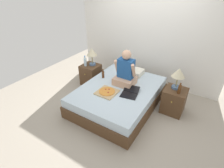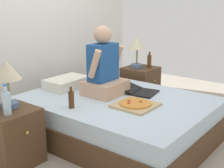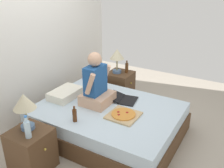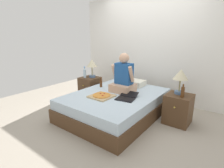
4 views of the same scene
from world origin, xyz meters
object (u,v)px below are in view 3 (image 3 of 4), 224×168
(bed, at_px, (108,121))
(pizza_box, at_px, (123,115))
(person_seated, at_px, (96,85))
(lamp_on_right_nightstand, at_px, (117,56))
(laptop, at_px, (124,99))
(nightstand_right, at_px, (120,86))
(beer_bottle_on_bed, at_px, (75,115))
(nightstand_left, at_px, (32,150))
(water_bottle, at_px, (27,129))
(beer_bottle, at_px, (127,68))
(lamp_on_left_nightstand, at_px, (24,104))

(bed, distance_m, pizza_box, 0.41)
(person_seated, xyz_separation_m, pizza_box, (-0.14, -0.52, -0.27))
(lamp_on_right_nightstand, height_order, laptop, lamp_on_right_nightstand)
(nightstand_right, relative_size, laptop, 1.17)
(lamp_on_right_nightstand, bearing_deg, beer_bottle_on_bed, -170.20)
(nightstand_left, bearing_deg, water_bottle, -131.65)
(beer_bottle, relative_size, beer_bottle_on_bed, 1.05)
(laptop, distance_m, pizza_box, 0.47)
(water_bottle, height_order, beer_bottle, water_bottle)
(person_seated, bearing_deg, lamp_on_right_nightstand, 13.02)
(bed, relative_size, beer_bottle, 8.89)
(beer_bottle, bearing_deg, water_bottle, 179.76)
(lamp_on_right_nightstand, bearing_deg, lamp_on_left_nightstand, 180.00)
(beer_bottle, height_order, laptop, beer_bottle)
(bed, bearing_deg, lamp_on_left_nightstand, 156.78)
(lamp_on_left_nightstand, bearing_deg, laptop, -22.12)
(pizza_box, bearing_deg, bed, 70.82)
(nightstand_right, bearing_deg, beer_bottle_on_bed, -172.08)
(nightstand_left, height_order, person_seated, person_seated)
(beer_bottle, bearing_deg, bed, -165.40)
(lamp_on_left_nightstand, xyz_separation_m, beer_bottle, (2.23, -0.15, -0.23))
(person_seated, bearing_deg, pizza_box, -104.73)
(nightstand_right, height_order, pizza_box, nightstand_right)
(lamp_on_left_nightstand, bearing_deg, lamp_on_right_nightstand, 0.00)
(nightstand_left, xyz_separation_m, person_seated, (1.13, -0.19, 0.46))
(laptop, bearing_deg, nightstand_right, 32.78)
(pizza_box, height_order, beer_bottle_on_bed, beer_bottle_on_bed)
(bed, xyz_separation_m, laptop, (0.31, -0.10, 0.25))
(lamp_on_left_nightstand, distance_m, person_seated, 1.12)
(beer_bottle, bearing_deg, beer_bottle_on_bed, -175.72)
(water_bottle, relative_size, beer_bottle, 1.20)
(lamp_on_left_nightstand, relative_size, person_seated, 0.58)
(nightstand_left, distance_m, beer_bottle, 2.30)
(lamp_on_left_nightstand, xyz_separation_m, person_seated, (1.09, -0.24, -0.13))
(pizza_box, bearing_deg, lamp_on_right_nightstand, 32.99)
(bed, height_order, beer_bottle, beer_bottle)
(water_bottle, xyz_separation_m, beer_bottle, (2.35, -0.01, -0.02))
(nightstand_right, xyz_separation_m, beer_bottle_on_bed, (-1.64, -0.23, 0.27))
(beer_bottle_on_bed, bearing_deg, bed, -18.20)
(nightstand_left, height_order, lamp_on_left_nightstand, lamp_on_left_nightstand)
(lamp_on_right_nightstand, relative_size, laptop, 0.97)
(person_seated, bearing_deg, laptop, -48.37)
(bed, relative_size, person_seated, 2.62)
(lamp_on_left_nightstand, bearing_deg, bed, -23.22)
(nightstand_right, bearing_deg, bed, -159.80)
(lamp_on_left_nightstand, xyz_separation_m, water_bottle, (-0.12, -0.14, -0.22))
(nightstand_left, bearing_deg, beer_bottle, -2.52)
(beer_bottle, bearing_deg, person_seated, -175.45)
(nightstand_right, xyz_separation_m, lamp_on_right_nightstand, (-0.03, 0.05, 0.60))
(beer_bottle, bearing_deg, nightstand_left, 177.48)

